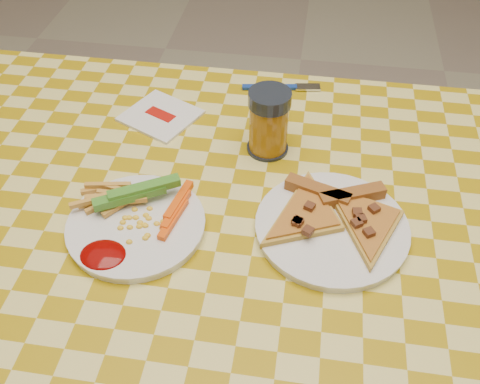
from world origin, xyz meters
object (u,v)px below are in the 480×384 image
drink_glass (269,123)px  plate_right (331,229)px  table (254,268)px  plate_left (136,226)px

drink_glass → plate_right: bearing=-56.5°
table → plate_left: plate_left is taller
plate_right → plate_left: bearing=-172.2°
plate_left → drink_glass: (0.17, 0.21, 0.05)m
plate_right → table: bearing=-165.6°
plate_left → table: bearing=3.6°
table → plate_left: (-0.17, -0.01, 0.08)m
table → plate_right: plate_right is taller
table → drink_glass: size_ratio=11.18×
plate_left → drink_glass: 0.27m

